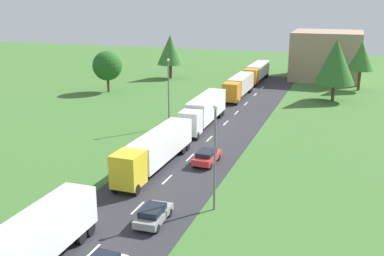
{
  "coord_description": "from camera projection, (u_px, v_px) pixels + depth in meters",
  "views": [
    {
      "loc": [
        15.51,
        -5.2,
        16.81
      ],
      "look_at": [
        -1.28,
        43.42,
        2.06
      ],
      "focal_mm": 43.23,
      "sensor_mm": 36.0,
      "label": 1
    }
  ],
  "objects": [
    {
      "name": "car_third",
      "position": [
        153.0,
        214.0,
        35.2
      ],
      "size": [
        1.95,
        4.09,
        1.36
      ],
      "color": "gray",
      "rests_on": "road"
    },
    {
      "name": "road",
      "position": [
        129.0,
        216.0,
        36.48
      ],
      "size": [
        10.0,
        140.0,
        0.06
      ],
      "primitive_type": "cube",
      "color": "#2B2B30",
      "rests_on": "ground"
    },
    {
      "name": "truck_second",
      "position": [
        155.0,
        149.0,
        46.07
      ],
      "size": [
        2.6,
        14.56,
        3.52
      ],
      "color": "yellow",
      "rests_on": "road"
    },
    {
      "name": "truck_fourth",
      "position": [
        239.0,
        86.0,
        78.68
      ],
      "size": [
        2.55,
        13.03,
        3.48
      ],
      "color": "orange",
      "rests_on": "road"
    },
    {
      "name": "tree_elm",
      "position": [
        107.0,
        66.0,
        82.75
      ],
      "size": [
        5.29,
        5.29,
        7.4
      ],
      "color": "#513823",
      "rests_on": "ground"
    },
    {
      "name": "truck_fifth",
      "position": [
        257.0,
        71.0,
        93.82
      ],
      "size": [
        2.6,
        13.7,
        3.4
      ],
      "color": "orange",
      "rests_on": "road"
    },
    {
      "name": "tree_oak",
      "position": [
        170.0,
        50.0,
        96.26
      ],
      "size": [
        5.54,
        5.54,
        9.04
      ],
      "color": "#513823",
      "rests_on": "ground"
    },
    {
      "name": "lamppost_third",
      "position": [
        169.0,
        90.0,
        59.87
      ],
      "size": [
        0.36,
        0.36,
        9.12
      ],
      "color": "slate",
      "rests_on": "ground"
    },
    {
      "name": "lamppost_second",
      "position": [
        215.0,
        153.0,
        36.43
      ],
      "size": [
        0.36,
        0.36,
        8.76
      ],
      "color": "slate",
      "rests_on": "ground"
    },
    {
      "name": "distant_building",
      "position": [
        326.0,
        55.0,
        95.93
      ],
      "size": [
        13.71,
        13.95,
        9.81
      ],
      "primitive_type": "cube",
      "color": "#9E846B",
      "rests_on": "ground"
    },
    {
      "name": "tree_maple",
      "position": [
        336.0,
        62.0,
        75.24
      ],
      "size": [
        6.61,
        6.61,
        10.11
      ],
      "color": "#513823",
      "rests_on": "ground"
    },
    {
      "name": "truck_lead",
      "position": [
        26.0,
        246.0,
        28.27
      ],
      "size": [
        2.58,
        13.17,
        3.52
      ],
      "color": "yellow",
      "rests_on": "road"
    },
    {
      "name": "lane_marking_centre",
      "position": [
        112.0,
        233.0,
        33.88
      ],
      "size": [
        0.16,
        121.47,
        0.01
      ],
      "color": "white",
      "rests_on": "road"
    },
    {
      "name": "tree_birch",
      "position": [
        361.0,
        56.0,
        83.78
      ],
      "size": [
        4.7,
        4.7,
        8.86
      ],
      "color": "#513823",
      "rests_on": "ground"
    },
    {
      "name": "car_fourth",
      "position": [
        207.0,
        157.0,
        47.69
      ],
      "size": [
        2.04,
        4.24,
        1.44
      ],
      "color": "red",
      "rests_on": "road"
    },
    {
      "name": "truck_third",
      "position": [
        204.0,
        110.0,
        61.44
      ],
      "size": [
        2.74,
        13.99,
        3.75
      ],
      "color": "white",
      "rests_on": "road"
    }
  ]
}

